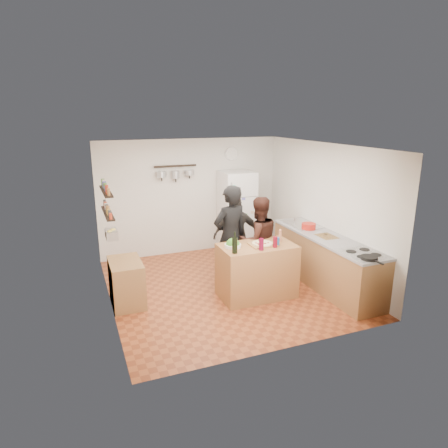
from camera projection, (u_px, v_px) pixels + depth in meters
name	position (u px, v px, depth m)	size (l,w,h in m)	color
room_shell	(218.00, 215.00, 7.20)	(4.20, 4.20, 4.20)	brown
prep_island	(257.00, 271.00, 6.72)	(1.25, 0.72, 0.91)	#A3633C
pizza_board	(262.00, 244.00, 6.61)	(0.42, 0.34, 0.02)	olive
pizza	(262.00, 243.00, 6.60)	(0.34, 0.34, 0.02)	beige
salad_bowl	(233.00, 246.00, 6.49)	(0.27, 0.27, 0.05)	white
wine_bottle	(235.00, 245.00, 6.19)	(0.08, 0.08, 0.26)	black
wine_glass_near	(261.00, 244.00, 6.34)	(0.08, 0.08, 0.19)	#5D0821
wine_glass_far	(275.00, 242.00, 6.48)	(0.07, 0.07, 0.18)	#620816
pepper_mill	(280.00, 237.00, 6.78)	(0.05, 0.05, 0.17)	#AE6949
salt_canister	(277.00, 241.00, 6.58)	(0.08, 0.08, 0.13)	#194A8A
person_left	(230.00, 237.00, 7.01)	(0.67, 0.44, 1.84)	black
person_center	(258.00, 241.00, 7.17)	(0.78, 0.61, 1.61)	black
person_back	(237.00, 235.00, 7.62)	(0.90, 0.38, 1.54)	#2B2826
counter_run	(325.00, 261.00, 7.17)	(0.63, 2.63, 0.90)	#9E7042
stove_top	(363.00, 254.00, 6.19)	(0.60, 0.62, 0.02)	white
skillet	(369.00, 258.00, 5.93)	(0.25, 0.25, 0.05)	black
sink	(301.00, 224.00, 7.80)	(0.50, 0.80, 0.03)	silver
cutting_board	(327.00, 237.00, 7.05)	(0.30, 0.40, 0.02)	brown
red_bowl	(309.00, 226.00, 7.47)	(0.26, 0.26, 0.11)	red
fridge	(237.00, 212.00, 8.84)	(0.70, 0.68, 1.80)	white
wall_clock	(231.00, 154.00, 8.80)	(0.30, 0.30, 0.03)	silver
spice_shelf_lower	(108.00, 213.00, 6.28)	(0.12, 1.00, 0.03)	black
spice_shelf_upper	(106.00, 191.00, 6.19)	(0.12, 1.00, 0.03)	black
produce_basket	(111.00, 234.00, 6.39)	(0.18, 0.35, 0.14)	silver
side_table	(127.00, 282.00, 6.48)	(0.50, 0.80, 0.73)	#9A6940
pot_rack	(175.00, 166.00, 8.33)	(0.90, 0.04, 0.04)	black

